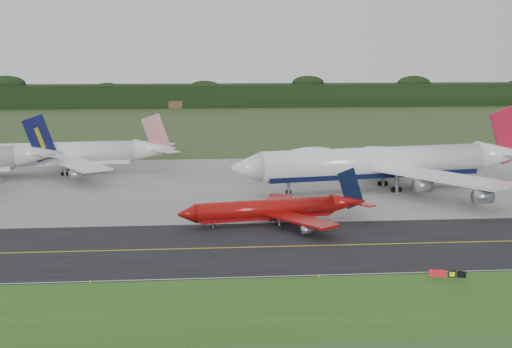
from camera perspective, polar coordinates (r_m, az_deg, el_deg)
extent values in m
plane|color=#2C431F|center=(123.86, 3.09, -5.27)|extent=(600.00, 600.00, 0.00)
cube|color=#315F1C|center=(91.08, 6.19, -11.14)|extent=(400.00, 30.00, 0.01)
cube|color=black|center=(120.05, 3.36, -5.78)|extent=(400.00, 32.00, 0.02)
cube|color=gray|center=(173.19, 0.77, -0.77)|extent=(400.00, 78.00, 0.01)
cube|color=gold|center=(120.04, 3.36, -5.77)|extent=(400.00, 0.40, 0.00)
cube|color=silver|center=(105.41, 4.57, -8.08)|extent=(400.00, 0.25, 0.00)
cube|color=black|center=(394.45, -2.45, 6.30)|extent=(700.00, 24.00, 12.00)
cylinder|color=white|center=(166.48, 9.36, 0.95)|extent=(54.08, 15.83, 6.82)
cube|color=black|center=(166.85, 9.33, 0.20)|extent=(51.15, 13.70, 2.39)
cone|color=white|center=(156.75, -0.79, 0.51)|extent=(7.77, 7.86, 6.82)
cone|color=white|center=(182.76, 19.14, 1.50)|extent=(15.12, 9.12, 6.82)
ellipsoid|color=white|center=(160.71, 4.47, 1.40)|extent=(14.69, 8.07, 4.35)
cube|color=white|center=(157.46, 14.69, -0.22)|extent=(25.29, 30.49, 0.58)
cube|color=white|center=(184.15, 10.08, 1.44)|extent=(17.34, 31.87, 0.58)
cube|color=#B4142D|center=(182.58, 19.42, 2.95)|extent=(9.75, 2.20, 14.13)
cylinder|color=gray|center=(156.38, 13.20, -0.92)|extent=(4.16, 3.45, 2.86)
cylinder|color=gray|center=(182.14, 8.96, 0.78)|extent=(4.16, 3.45, 2.86)
cylinder|color=gray|center=(148.26, 17.68, -1.74)|extent=(4.16, 3.45, 2.86)
cylinder|color=gray|center=(196.54, 9.07, 1.47)|extent=(4.16, 3.45, 2.86)
cylinder|color=black|center=(160.45, 2.61, -1.45)|extent=(1.30, 0.75, 1.23)
cylinder|color=slate|center=(165.68, 11.19, -0.67)|extent=(1.10, 1.10, 4.56)
cylinder|color=black|center=(166.00, 11.18, -1.24)|extent=(1.31, 0.81, 1.23)
cylinder|color=slate|center=(172.34, 10.11, -0.22)|extent=(1.10, 1.10, 4.56)
cylinder|color=black|center=(172.64, 10.10, -0.76)|extent=(1.31, 0.81, 1.23)
cylinder|color=#940D0A|center=(133.62, 0.75, -2.81)|extent=(26.66, 8.65, 3.58)
cube|color=maroon|center=(133.89, 0.75, -3.30)|extent=(25.18, 7.51, 1.25)
cone|color=#940D0A|center=(130.21, -5.54, -3.21)|extent=(3.94, 4.16, 3.58)
cone|color=#940D0A|center=(139.21, 7.36, -2.25)|extent=(7.55, 4.87, 3.58)
cube|color=#940D0A|center=(128.35, 3.65, -3.67)|extent=(12.56, 14.72, 0.40)
cube|color=#940D0A|center=(141.94, 1.64, -2.30)|extent=(8.16, 15.45, 0.40)
cube|color=black|center=(138.85, 7.57, -1.15)|extent=(5.60, 1.38, 8.15)
cylinder|color=gray|center=(125.30, 4.07, -4.48)|extent=(2.21, 1.85, 1.50)
cylinder|color=gray|center=(145.36, 1.12, -2.39)|extent=(2.21, 1.85, 1.50)
cylinder|color=black|center=(131.77, -3.45, -4.18)|extent=(0.69, 0.41, 0.64)
cylinder|color=slate|center=(132.88, 1.87, -3.78)|extent=(0.59, 0.59, 1.85)
cylinder|color=black|center=(133.03, 1.87, -4.03)|extent=(0.69, 0.44, 0.64)
cylinder|color=slate|center=(136.53, 1.36, -3.39)|extent=(0.59, 0.59, 1.85)
cylinder|color=black|center=(136.67, 1.36, -3.64)|extent=(0.69, 0.44, 0.64)
cone|color=silver|center=(188.03, -17.05, 1.54)|extent=(13.25, 9.66, 6.07)
cube|color=#0D123B|center=(187.58, -16.91, 2.77)|extent=(8.18, 3.26, 12.24)
cylinder|color=white|center=(192.57, -16.02, 1.58)|extent=(42.30, 10.01, 5.82)
cube|color=white|center=(192.85, -16.00, 1.03)|extent=(40.07, 8.35, 2.04)
cone|color=white|center=(191.80, -8.13, 1.98)|extent=(11.59, 6.91, 5.82)
cube|color=white|center=(180.32, -14.03, 0.78)|extent=(18.79, 24.51, 0.52)
cube|color=white|center=(204.02, -13.65, 1.87)|extent=(15.06, 25.17, 0.52)
cube|color=maroon|center=(191.33, -7.96, 3.11)|extent=(8.04, 1.27, 11.58)
cylinder|color=gray|center=(174.95, -14.22, -0.04)|extent=(3.41, 2.75, 2.45)
cylinder|color=gray|center=(209.94, -13.66, 1.66)|extent=(3.41, 2.75, 2.45)
cylinder|color=slate|center=(189.68, -15.05, 0.41)|extent=(0.89, 0.89, 3.67)
cylinder|color=black|center=(189.90, -15.03, 0.02)|extent=(1.10, 0.63, 1.05)
cylinder|color=slate|center=(195.98, -14.91, 0.72)|extent=(0.89, 0.89, 3.67)
cylinder|color=black|center=(196.19, -14.90, 0.34)|extent=(1.10, 0.63, 1.05)
cylinder|color=slate|center=(105.59, 14.12, -8.14)|extent=(0.13, 0.13, 0.75)
cylinder|color=slate|center=(105.91, 15.87, -8.17)|extent=(0.13, 0.13, 0.75)
cube|color=#AA0D1B|center=(105.36, 14.32, -7.70)|extent=(2.32, 0.78, 0.96)
cube|color=black|center=(105.55, 15.42, -7.72)|extent=(1.08, 0.45, 0.96)
cube|color=black|center=(105.70, 16.12, -7.73)|extent=(1.29, 0.51, 0.96)
cylinder|color=yellow|center=(104.15, -13.10, -8.43)|extent=(0.16, 0.16, 0.50)
cylinder|color=yellow|center=(104.52, 5.05, -8.12)|extent=(0.16, 0.16, 0.50)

